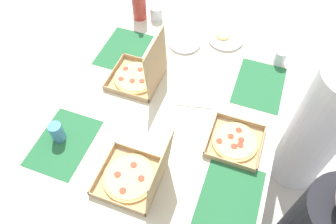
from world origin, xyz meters
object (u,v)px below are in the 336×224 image
at_px(plate_far_right, 185,43).
at_px(cup_spare, 57,132).
at_px(soda_bottle, 139,0).
at_px(cup_dark, 280,58).
at_px(pizza_box_corner_right, 136,176).
at_px(plate_near_right, 225,39).
at_px(diner_left_seat, 319,129).
at_px(pizza_box_center, 140,75).
at_px(cup_red, 156,13).
at_px(pizza_box_corner_left, 235,142).

bearing_deg(plate_far_right, cup_spare, -22.91).
bearing_deg(soda_bottle, cup_dark, 83.03).
bearing_deg(plate_far_right, soda_bottle, -111.99).
bearing_deg(cup_spare, cup_dark, 133.68).
bearing_deg(plate_far_right, cup_dark, 93.19).
height_order(soda_bottle, cup_dark, soda_bottle).
xyz_separation_m(pizza_box_corner_right, cup_dark, (-0.98, 0.49, -0.00)).
xyz_separation_m(pizza_box_corner_right, plate_near_right, (-1.07, 0.15, -0.04)).
distance_m(cup_dark, diner_left_seat, 0.49).
relative_size(pizza_box_center, soda_bottle, 0.97).
height_order(cup_dark, diner_left_seat, diner_left_seat).
relative_size(plate_near_right, cup_dark, 2.47).
bearing_deg(plate_far_right, diner_left_seat, 78.96).
distance_m(pizza_box_center, cup_red, 0.56).
height_order(pizza_box_center, cup_red, pizza_box_center).
bearing_deg(pizza_box_center, diner_left_seat, 100.68).
distance_m(pizza_box_center, cup_spare, 0.54).
bearing_deg(cup_dark, pizza_box_corner_right, -26.65).
height_order(soda_bottle, diner_left_seat, diner_left_seat).
relative_size(pizza_box_corner_left, plate_near_right, 1.18).
bearing_deg(plate_near_right, plate_far_right, -62.22).
bearing_deg(pizza_box_corner_right, cup_spare, -100.17).
bearing_deg(pizza_box_corner_right, cup_dark, 153.35).
bearing_deg(pizza_box_center, plate_far_right, 159.79).
distance_m(plate_near_right, cup_red, 0.49).
relative_size(plate_far_right, cup_dark, 2.26).
distance_m(plate_far_right, plate_near_right, 0.26).
xyz_separation_m(cup_spare, diner_left_seat, (-0.69, 1.28, -0.29)).
bearing_deg(pizza_box_center, plate_near_right, 143.48).
distance_m(pizza_box_corner_left, cup_red, 1.05).
distance_m(pizza_box_corner_left, soda_bottle, 1.11).
height_order(plate_far_right, cup_red, cup_red).
bearing_deg(cup_spare, plate_near_right, 148.89).
height_order(plate_far_right, cup_spare, cup_spare).
height_order(pizza_box_center, plate_near_right, pizza_box_center).
bearing_deg(soda_bottle, pizza_box_center, 23.23).
bearing_deg(soda_bottle, pizza_box_corner_right, 22.20).
relative_size(pizza_box_corner_left, cup_dark, 2.91).
height_order(pizza_box_corner_left, cup_dark, cup_dark).
height_order(plate_near_right, soda_bottle, soda_bottle).
bearing_deg(cup_spare, cup_red, 173.95).
bearing_deg(soda_bottle, cup_spare, -0.18).
xyz_separation_m(pizza_box_corner_right, diner_left_seat, (-0.77, 0.83, -0.28)).
relative_size(cup_red, cup_dark, 0.96).
xyz_separation_m(plate_far_right, diner_left_seat, (0.18, 0.91, -0.24)).
xyz_separation_m(cup_red, cup_spare, (1.04, -0.11, 0.01)).
bearing_deg(plate_near_right, cup_spare, -31.11).
xyz_separation_m(pizza_box_corner_left, diner_left_seat, (-0.42, 0.46, -0.25)).
relative_size(cup_dark, cup_spare, 0.82).
relative_size(pizza_box_corner_left, soda_bottle, 0.80).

